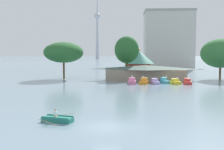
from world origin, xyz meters
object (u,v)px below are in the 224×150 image
Objects in this scene: distant_broadcast_tower at (97,21)px; shoreline_tree_mid at (127,50)px; rowboat_with_rower at (57,119)px; shoreline_tree_tall_left at (64,52)px; shoreline_tree_right at (221,53)px; pedal_boat_red at (187,82)px; pedal_boat_lavender at (155,82)px; pedal_boat_pink at (132,81)px; green_roof_pavilion at (139,62)px; background_building_block at (168,40)px; pedal_boat_orange at (144,82)px; pedal_boat_cyan at (164,81)px; pedal_boat_yellow at (175,82)px; boathouse at (145,72)px.

shoreline_tree_mid is at bearing -82.48° from distant_broadcast_tower.
shoreline_tree_tall_left is at bearing 117.25° from rowboat_with_rower.
shoreline_tree_mid reaches higher than shoreline_tree_right.
pedal_boat_red is 0.28× the size of shoreline_tree_right.
pedal_boat_lavender is at bearing -147.11° from shoreline_tree_right.
shoreline_tree_right is at bearing -2.43° from shoreline_tree_mid.
pedal_boat_pink reaches higher than rowboat_with_rower.
background_building_block is (16.09, 44.55, 9.26)m from green_roof_pavilion.
pedal_boat_orange is at bearing 86.58° from rowboat_with_rower.
pedal_boat_cyan is at bearing -147.55° from shoreline_tree_right.
green_roof_pavilion is at bearing -81.56° from distant_broadcast_tower.
distant_broadcast_tower reaches higher than pedal_boat_red.
rowboat_with_rower is 34.84m from pedal_boat_orange.
pedal_boat_orange is 1.04× the size of pedal_boat_lavender.
pedal_boat_lavender is 0.29× the size of green_roof_pavilion.
distant_broadcast_tower is at bearing -152.67° from pedal_boat_orange.
pedal_boat_yellow is 19.61m from shoreline_tree_right.
shoreline_tree_mid is at bearing -169.20° from pedal_boat_lavender.
pedal_boat_lavender is 26.54m from shoreline_tree_tall_left.
boathouse is at bearing -168.32° from shoreline_tree_right.
rowboat_with_rower is at bearing -104.88° from background_building_block.
boathouse reaches higher than pedal_boat_yellow.
shoreline_tree_tall_left reaches higher than rowboat_with_rower.
pedal_boat_orange is 0.30× the size of green_roof_pavilion.
distant_broadcast_tower reaches higher than background_building_block.
pedal_boat_orange is at bearing -103.31° from background_building_block.
background_building_block is at bearing 166.13° from pedal_boat_pink.
shoreline_tree_mid reaches higher than pedal_boat_orange.
distant_broadcast_tower is at bearing 172.62° from pedal_boat_cyan.
shoreline_tree_mid is 58.80m from background_building_block.
pedal_boat_orange is 8.43m from boathouse.
pedal_boat_pink is 9.08m from boathouse.
distant_broadcast_tower is (-50.31, 347.14, 57.49)m from pedal_boat_lavender.
pedal_boat_yellow is 10.15m from boathouse.
background_building_block is (11.51, 66.38, 13.07)m from pedal_boat_cyan.
pedal_boat_lavender is 8.15m from boathouse.
shoreline_tree_right reaches higher than pedal_boat_yellow.
shoreline_tree_mid is 24.83m from shoreline_tree_right.
pedal_boat_pink is 0.25× the size of shoreline_tree_tall_left.
pedal_boat_yellow reaches higher than pedal_boat_red.
shoreline_tree_right is at bearing 69.75° from rowboat_with_rower.
pedal_boat_cyan is 22.63m from green_roof_pavilion.
pedal_boat_cyan is at bearing 111.27° from pedal_boat_lavender.
pedal_boat_cyan is at bearing -99.84° from background_building_block.
pedal_boat_red is at bearing 73.30° from rowboat_with_rower.
distant_broadcast_tower is (-27.14, 336.00, 50.88)m from shoreline_tree_tall_left.
shoreline_tree_tall_left is 0.39× the size of background_building_block.
pedal_boat_pink is 72.17m from background_building_block.
shoreline_tree_tall_left is at bearing -106.49° from pedal_boat_red.
pedal_boat_pink is 24.34m from green_roof_pavilion.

